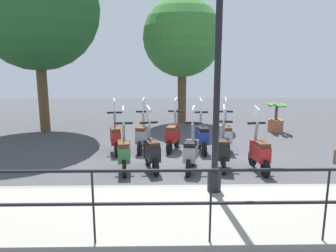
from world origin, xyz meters
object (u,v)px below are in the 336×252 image
tree_large (36,7)px  scooter_far_0 (226,135)px  scooter_far_1 (202,136)px  scooter_far_2 (173,135)px  scooter_near_4 (124,152)px  scooter_near_0 (259,152)px  scooter_near_3 (152,151)px  scooter_far_3 (142,135)px  lamp_post_near (217,84)px  scooter_near_1 (223,150)px  scooter_near_2 (191,152)px  tree_distant (182,38)px  potted_palm (276,120)px  scooter_far_4 (116,136)px

tree_large → scooter_far_0: tree_large is taller
scooter_far_0 → scooter_far_1: bearing=102.2°
tree_large → scooter_far_2: (-2.68, -4.67, -3.92)m
scooter_far_2 → scooter_near_4: bearing=162.8°
scooter_near_0 → scooter_near_4: (0.05, 3.23, 0.00)m
scooter_near_3 → scooter_far_3: size_ratio=1.00×
scooter_near_0 → scooter_far_1: 2.04m
lamp_post_near → scooter_near_1: (1.73, -0.49, -1.74)m
scooter_near_2 → scooter_near_3: size_ratio=1.00×
tree_large → scooter_far_1: bearing=-117.5°
lamp_post_near → scooter_near_0: (1.53, -1.32, -1.74)m
tree_distant → scooter_far_3: (-4.50, 1.43, -3.02)m
lamp_post_near → potted_palm: 6.93m
scooter_near_1 → scooter_far_2: (1.64, 1.17, 0.00)m
scooter_near_0 → scooter_far_0: bearing=9.4°
scooter_near_2 → scooter_far_4: 2.58m
scooter_far_0 → scooter_far_2: same height
scooter_far_1 → scooter_near_1: bearing=-169.9°
tree_distant → scooter_near_3: (-6.17, 1.10, -3.02)m
scooter_near_0 → scooter_far_4: bearing=60.4°
scooter_far_0 → lamp_post_near: bearing=169.0°
scooter_far_3 → scooter_far_1: bearing=-87.1°
scooter_near_4 → scooter_near_2: bearing=-95.7°
scooter_far_1 → scooter_far_2: same height
tree_large → scooter_far_1: tree_large is taller
lamp_post_near → scooter_near_3: lamp_post_near is taller
scooter_near_1 → scooter_far_4: size_ratio=1.00×
potted_palm → scooter_near_0: scooter_near_0 is taller
scooter_near_1 → scooter_far_1: (1.46, 0.35, 0.00)m
tree_large → scooter_near_2: size_ratio=4.29×
lamp_post_near → tree_large: tree_large is taller
scooter_near_1 → scooter_far_3: 2.61m
scooter_far_2 → scooter_far_3: bearing=110.7°
scooter_near_0 → scooter_far_1: (1.67, 1.17, 0.00)m
scooter_far_3 → scooter_far_2: bearing=-79.5°
potted_palm → scooter_near_0: 4.75m
scooter_near_3 → scooter_near_4: bearing=80.9°
scooter_near_0 → scooter_far_3: same height
tree_distant → scooter_near_0: tree_distant is taller
scooter_far_1 → potted_palm: bearing=-52.2°
scooter_near_1 → scooter_far_2: same height
tree_distant → scooter_far_4: bearing=154.8°
scooter_near_3 → scooter_far_1: bearing=-56.9°
lamp_post_near → scooter_near_4: size_ratio=3.01×
tree_large → scooter_far_2: bearing=-119.9°
scooter_near_2 → scooter_far_3: size_ratio=1.00×
scooter_far_4 → tree_distant: bearing=-35.0°
scooter_far_0 → scooter_far_1: 0.72m
scooter_far_2 → scooter_far_4: 1.66m
lamp_post_near → scooter_near_0: 2.66m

